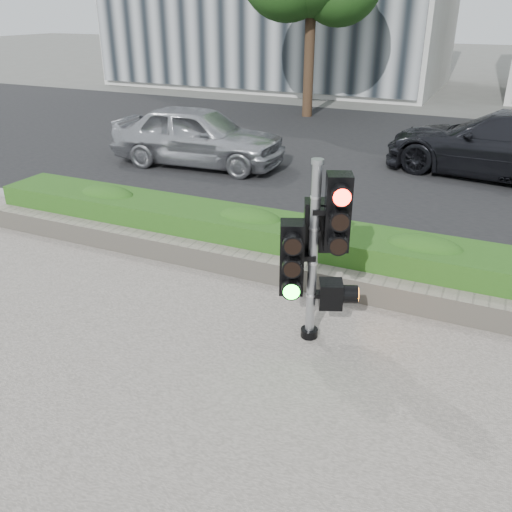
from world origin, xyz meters
The scene contains 8 objects.
ground centered at (0.00, 0.00, 0.00)m, with size 120.00×120.00×0.00m, color #51514C.
road centered at (0.00, 10.00, 0.01)m, with size 60.00×13.00×0.02m, color black.
curb centered at (0.00, 3.15, 0.06)m, with size 60.00×0.25×0.12m, color gray.
stone_wall centered at (0.00, 1.90, 0.20)m, with size 12.00×0.32×0.34m, color gray.
hedge centered at (0.00, 2.55, 0.37)m, with size 12.00×1.00×0.68m, color #448127.
traffic_signal centered at (0.49, 0.75, 1.26)m, with size 0.81×0.72×2.23m.
car_silver centered at (-4.74, 7.03, 0.77)m, with size 1.76×4.38×1.49m, color #A6A7AD.
car_dark centered at (2.27, 9.09, 0.80)m, with size 2.19×5.39×1.56m, color black.
Camera 1 is at (2.23, -4.71, 3.75)m, focal length 38.00 mm.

